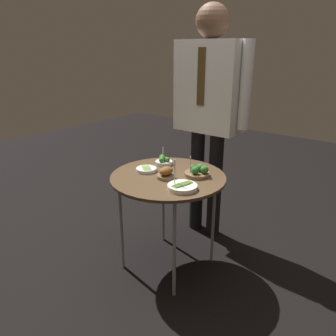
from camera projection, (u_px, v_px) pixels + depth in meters
The scene contains 8 objects.
ground_plane at pixel (168, 263), 2.25m from camera, with size 8.00×8.00×0.00m, color black.
serving_cart at pixel (168, 182), 2.04m from camera, with size 0.72×0.72×0.65m.
bowl_broccoli_near_rim at pixel (164, 161), 2.21m from camera, with size 0.12×0.12×0.13m.
bowl_roast_front_right at pixel (166, 173), 1.97m from camera, with size 0.11×0.11×0.07m.
bowl_asparagus_back_right at pixel (146, 169), 2.09m from camera, with size 0.13×0.13×0.03m.
bowl_broccoli_far_rim at pixel (198, 172), 2.01m from camera, with size 0.15×0.15×0.13m.
bowl_asparagus_front_center at pixel (182, 187), 1.82m from camera, with size 0.17×0.17×0.17m.
waiter_figure at pixel (209, 98), 2.31m from camera, with size 0.62×0.23×1.67m.
Camera 1 is at (1.17, -1.48, 1.39)m, focal length 35.00 mm.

